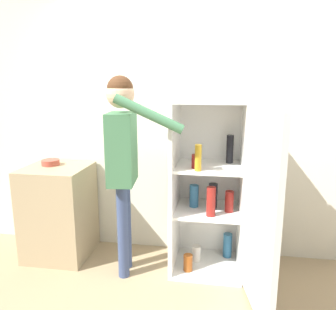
{
  "coord_description": "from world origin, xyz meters",
  "views": [
    {
      "loc": [
        0.26,
        -2.19,
        1.69
      ],
      "look_at": [
        -0.2,
        0.64,
        1.07
      ],
      "focal_mm": 35.0,
      "sensor_mm": 36.0,
      "label": 1
    }
  ],
  "objects": [
    {
      "name": "ground_plane",
      "position": [
        0.0,
        0.0,
        0.0
      ],
      "size": [
        12.0,
        12.0,
        0.0
      ],
      "primitive_type": "plane",
      "color": "tan"
    },
    {
      "name": "wall_back",
      "position": [
        0.0,
        0.98,
        1.27
      ],
      "size": [
        7.0,
        0.06,
        2.55
      ],
      "color": "silver",
      "rests_on": "ground_plane"
    },
    {
      "name": "refrigerator",
      "position": [
        0.26,
        0.55,
        0.77
      ],
      "size": [
        0.8,
        1.21,
        1.57
      ],
      "color": "white",
      "rests_on": "ground_plane"
    },
    {
      "name": "bowl",
      "position": [
        -1.38,
        0.7,
        0.94
      ],
      "size": [
        0.17,
        0.17,
        0.05
      ],
      "color": "#B24738",
      "rests_on": "counter"
    },
    {
      "name": "person",
      "position": [
        -0.56,
        0.44,
        1.16
      ],
      "size": [
        0.68,
        0.5,
        1.76
      ],
      "color": "#384770",
      "rests_on": "ground_plane"
    },
    {
      "name": "counter",
      "position": [
        -1.3,
        0.64,
        0.45
      ],
      "size": [
        0.6,
        0.57,
        0.91
      ],
      "color": "tan",
      "rests_on": "ground_plane"
    }
  ]
}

